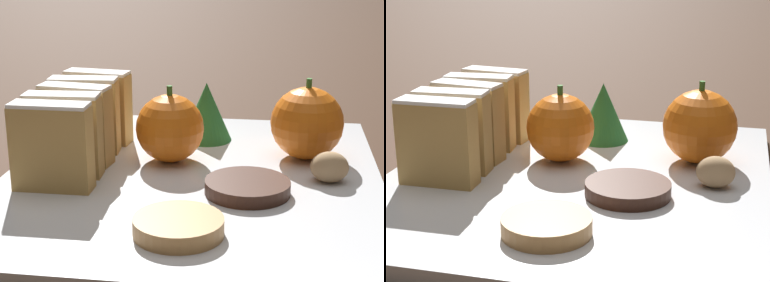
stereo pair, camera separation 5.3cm
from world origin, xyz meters
The scene contains 13 objects.
ground_plane centered at (0.00, 0.00, 0.00)m, with size 6.00×6.00×0.00m, color #382316.
serving_platter centered at (0.00, 0.00, 0.01)m, with size 0.32×0.36×0.01m.
stollen_slice_front centered at (-0.10, -0.05, 0.05)m, with size 0.06×0.02×0.07m.
stollen_slice_second centered at (-0.11, -0.02, 0.05)m, with size 0.06×0.03×0.07m.
stollen_slice_third centered at (-0.11, 0.02, 0.05)m, with size 0.07×0.03×0.07m.
stollen_slice_fourth centered at (-0.11, 0.05, 0.05)m, with size 0.06×0.03×0.07m.
stollen_slice_fifth centered at (-0.10, 0.08, 0.05)m, with size 0.07×0.03×0.07m.
orange_near centered at (0.10, 0.06, 0.04)m, with size 0.07×0.07×0.07m.
orange_far centered at (-0.02, 0.03, 0.04)m, with size 0.06×0.06×0.07m.
walnut centered at (0.11, 0.00, 0.02)m, with size 0.03×0.03×0.03m.
chocolate_cookie centered at (0.05, -0.04, 0.02)m, with size 0.07×0.07×0.01m.
gingerbread_cookie centered at (0.01, -0.12, 0.02)m, with size 0.06×0.06×0.01m.
evergreen_sprig centered at (0.00, 0.10, 0.04)m, with size 0.05×0.05×0.06m.
Camera 1 is at (0.07, -0.50, 0.20)m, focal length 60.00 mm.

